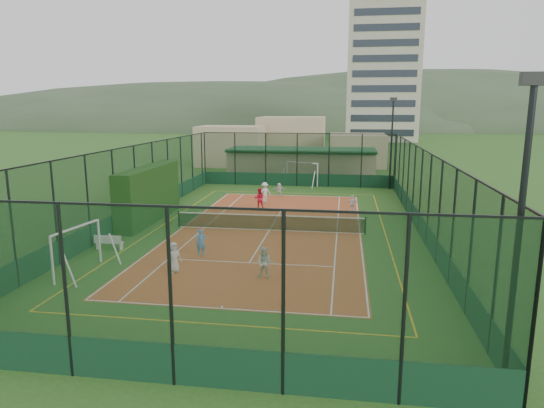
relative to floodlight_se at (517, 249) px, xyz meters
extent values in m
plane|color=#2A551D|center=(-8.60, 16.60, -4.12)|extent=(300.00, 300.00, 0.00)
cube|color=#B34F27|center=(-8.60, 16.60, -4.12)|extent=(11.17, 23.97, 0.01)
cube|color=beige|center=(3.40, 98.60, 10.88)|extent=(15.00, 12.00, 30.00)
cube|color=black|center=(-16.90, 18.05, -2.33)|extent=(1.23, 8.19, 3.59)
imported|color=silver|center=(-11.75, 8.37, -3.41)|extent=(0.82, 0.79, 1.42)
imported|color=#4B84D5|center=(-11.25, 11.00, -3.43)|extent=(0.57, 0.44, 1.37)
imported|color=silver|center=(-7.50, 8.14, -3.40)|extent=(0.76, 0.62, 1.44)
imported|color=silver|center=(-10.34, 25.34, -3.33)|extent=(1.18, 1.02, 1.58)
imported|color=white|center=(-3.51, 22.33, -3.47)|extent=(0.80, 0.45, 1.29)
imported|color=white|center=(-9.55, 28.01, -3.55)|extent=(1.10, 0.51, 1.14)
imported|color=red|center=(-10.36, 22.94, -3.35)|extent=(0.85, 0.73, 1.53)
sphere|color=#CCE033|center=(-8.60, 18.77, -4.08)|extent=(0.07, 0.07, 0.07)
sphere|color=#CCE033|center=(-9.39, 17.13, -4.08)|extent=(0.07, 0.07, 0.07)
sphere|color=#CCE033|center=(-11.14, 17.77, -4.08)|extent=(0.07, 0.07, 0.07)
sphere|color=#CCE033|center=(-7.12, 18.21, -4.08)|extent=(0.07, 0.07, 0.07)
sphere|color=#CCE033|center=(-8.35, 17.84, -4.08)|extent=(0.07, 0.07, 0.07)
sphere|color=#CCE033|center=(-6.45, 17.53, -4.08)|extent=(0.07, 0.07, 0.07)
sphere|color=#CCE033|center=(-10.60, 18.52, -4.08)|extent=(0.07, 0.07, 0.07)
camera|label=1|loc=(-4.16, -11.91, 3.38)|focal=32.00mm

